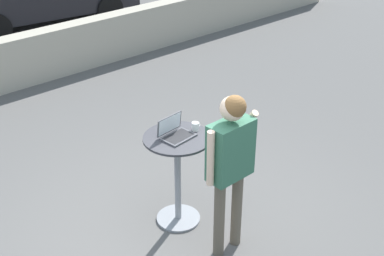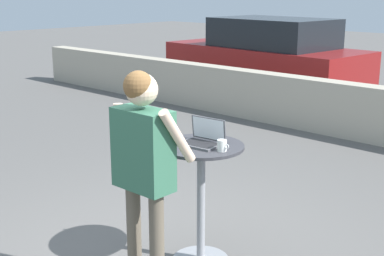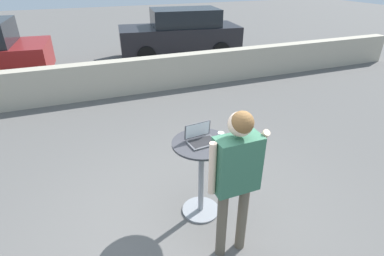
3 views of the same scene
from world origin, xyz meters
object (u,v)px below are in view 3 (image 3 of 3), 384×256
Objects in this scene: standing_person at (236,169)px; parked_car_further_down at (181,33)px; cafe_table at (201,169)px; laptop at (201,138)px; coffee_mug at (221,136)px.

standing_person is 0.41× the size of parked_car_further_down.
cafe_table is 7.90m from parked_car_further_down.
laptop is at bearing 95.74° from standing_person.
parked_car_further_down is (2.32, 8.22, -0.31)m from standing_person.
standing_person is (0.07, -0.70, 0.46)m from cafe_table.
standing_person is at bearing -84.42° from cafe_table.
cafe_table is at bearing -79.03° from laptop.
coffee_mug is (0.24, -0.04, 0.00)m from laptop.
cafe_table is at bearing 175.86° from coffee_mug.
laptop reaches higher than cafe_table.
coffee_mug is (0.24, -0.02, 0.43)m from cafe_table.
cafe_table is 0.49m from coffee_mug.
parked_car_further_down is at bearing 74.06° from coffee_mug.
laptop is 0.72m from standing_person.
laptop is 0.24m from coffee_mug.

